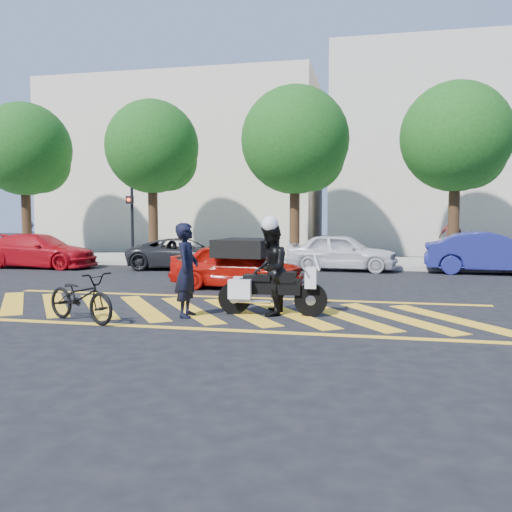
% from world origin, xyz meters
% --- Properties ---
extents(ground, '(90.00, 90.00, 0.00)m').
position_xyz_m(ground, '(0.00, 0.00, 0.00)').
color(ground, black).
rests_on(ground, ground).
extents(sidewalk, '(60.00, 5.00, 0.15)m').
position_xyz_m(sidewalk, '(0.00, 12.00, 0.07)').
color(sidewalk, '#9E998E').
rests_on(sidewalk, ground).
extents(crosswalk, '(12.33, 4.00, 0.01)m').
position_xyz_m(crosswalk, '(-0.04, 0.00, 0.00)').
color(crosswalk, yellow).
rests_on(crosswalk, ground).
extents(building_left, '(16.00, 8.00, 10.00)m').
position_xyz_m(building_left, '(-8.00, 21.00, 5.00)').
color(building_left, beige).
rests_on(building_left, ground).
extents(building_right, '(16.00, 8.00, 11.00)m').
position_xyz_m(building_right, '(9.00, 21.00, 5.50)').
color(building_right, beige).
rests_on(building_right, ground).
extents(tree_far_left, '(4.40, 4.40, 7.41)m').
position_xyz_m(tree_far_left, '(-12.87, 12.06, 5.05)').
color(tree_far_left, black).
rests_on(tree_far_left, ground).
extents(tree_left, '(4.20, 4.20, 7.26)m').
position_xyz_m(tree_left, '(-6.37, 12.06, 4.99)').
color(tree_left, black).
rests_on(tree_left, ground).
extents(tree_center, '(4.60, 4.60, 7.56)m').
position_xyz_m(tree_center, '(0.13, 12.06, 5.10)').
color(tree_center, black).
rests_on(tree_center, ground).
extents(tree_right, '(4.40, 4.40, 7.41)m').
position_xyz_m(tree_right, '(6.63, 12.06, 5.05)').
color(tree_right, black).
rests_on(tree_right, ground).
extents(signal_pole, '(0.28, 0.43, 3.20)m').
position_xyz_m(signal_pole, '(-6.50, 9.74, 1.92)').
color(signal_pole, black).
rests_on(signal_pole, ground).
extents(officer_bike, '(0.51, 0.73, 1.91)m').
position_xyz_m(officer_bike, '(-0.38, -0.79, 0.95)').
color(officer_bike, black).
rests_on(officer_bike, ground).
extents(bicycle, '(1.97, 1.33, 0.98)m').
position_xyz_m(bicycle, '(-2.22, -1.73, 0.49)').
color(bicycle, black).
rests_on(bicycle, ground).
extents(police_motorcycle, '(2.27, 0.73, 1.00)m').
position_xyz_m(police_motorcycle, '(1.25, -0.26, 0.54)').
color(police_motorcycle, black).
rests_on(police_motorcycle, ground).
extents(officer_moto, '(0.76, 0.95, 1.89)m').
position_xyz_m(officer_moto, '(1.23, -0.26, 0.95)').
color(officer_moto, black).
rests_on(officer_moto, ground).
extents(red_convertible, '(3.90, 1.90, 1.28)m').
position_xyz_m(red_convertible, '(-0.42, 3.53, 0.64)').
color(red_convertible, '#BA1008').
rests_on(red_convertible, ground).
extents(parked_left, '(4.63, 1.92, 1.34)m').
position_xyz_m(parked_left, '(-9.53, 7.80, 0.67)').
color(parked_left, red).
rests_on(parked_left, ground).
extents(parked_mid_left, '(4.47, 2.41, 1.19)m').
position_xyz_m(parked_mid_left, '(-3.73, 8.44, 0.60)').
color(parked_mid_left, black).
rests_on(parked_mid_left, ground).
extents(parked_mid_right, '(4.22, 2.00, 1.39)m').
position_xyz_m(parked_mid_right, '(2.18, 9.20, 0.70)').
color(parked_mid_right, silver).
rests_on(parked_mid_right, ground).
extents(parked_right, '(4.60, 1.90, 1.48)m').
position_xyz_m(parked_right, '(7.38, 9.14, 0.74)').
color(parked_right, navy).
rests_on(parked_right, ground).
extents(pedestrian_left, '(1.21, 1.11, 1.63)m').
position_xyz_m(pedestrian_left, '(-13.49, 12.85, 0.97)').
color(pedestrian_left, '#304685').
rests_on(pedestrian_left, sidewalk).
extents(pedestrian_right, '(1.20, 1.02, 1.93)m').
position_xyz_m(pedestrian_right, '(6.55, 12.81, 1.11)').
color(pedestrian_right, '#924442').
rests_on(pedestrian_right, sidewalk).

